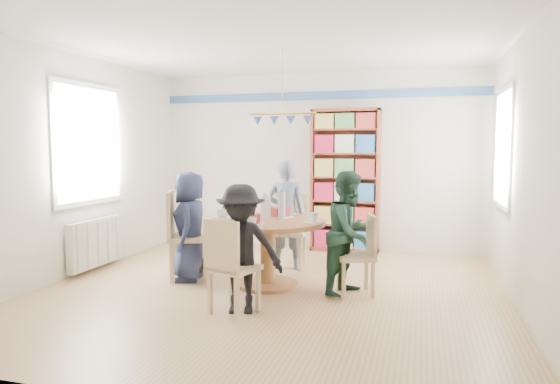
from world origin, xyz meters
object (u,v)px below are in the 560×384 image
(person_far, at_px, (286,214))
(chair_right, at_px, (362,251))
(person_near, at_px, (241,249))
(radiator, at_px, (96,243))
(person_right, at_px, (350,233))
(chair_left, at_px, (182,231))
(person_left, at_px, (190,226))
(bookshelf, at_px, (345,182))
(dining_table, at_px, (267,237))
(chair_far, at_px, (290,226))
(chair_near, at_px, (229,262))

(person_far, bearing_deg, chair_right, 136.55)
(person_far, distance_m, person_near, 1.80)
(radiator, height_order, chair_right, chair_right)
(person_right, bearing_deg, radiator, 107.99)
(chair_left, xyz_separation_m, person_left, (0.11, -0.01, 0.06))
(chair_left, height_order, chair_right, chair_left)
(radiator, relative_size, bookshelf, 0.47)
(radiator, bearing_deg, chair_left, -5.10)
(dining_table, bearing_deg, chair_right, -1.39)
(radiator, distance_m, dining_table, 2.34)
(dining_table, distance_m, bookshelf, 2.27)
(chair_far, height_order, person_right, person_right)
(chair_near, xyz_separation_m, person_far, (0.04, 1.90, 0.20))
(dining_table, height_order, bookshelf, bookshelf)
(chair_right, xyz_separation_m, person_far, (-1.08, 0.89, 0.23))
(person_far, xyz_separation_m, bookshelf, (0.56, 1.29, 0.35))
(chair_right, xyz_separation_m, person_left, (-2.01, 0.01, 0.17))
(chair_left, distance_m, chair_far, 1.46)
(person_right, relative_size, person_far, 0.94)
(dining_table, bearing_deg, person_left, -179.11)
(chair_left, relative_size, person_right, 0.80)
(chair_left, bearing_deg, person_left, -6.04)
(person_right, distance_m, person_far, 1.31)
(chair_far, bearing_deg, person_near, -89.21)
(radiator, bearing_deg, dining_table, -2.72)
(chair_far, height_order, bookshelf, bookshelf)
(chair_left, distance_m, bookshelf, 2.73)
(radiator, xyz_separation_m, person_far, (2.31, 0.75, 0.35))
(chair_right, bearing_deg, person_near, -138.62)
(chair_near, xyz_separation_m, person_right, (0.98, 1.00, 0.16))
(dining_table, relative_size, person_near, 1.07)
(person_far, bearing_deg, person_left, 39.28)
(chair_right, height_order, person_right, person_right)
(chair_near, bearing_deg, person_near, 51.97)
(chair_left, height_order, person_left, person_left)
(radiator, bearing_deg, person_right, -2.64)
(radiator, distance_m, chair_near, 2.56)
(chair_left, bearing_deg, person_right, -1.06)
(person_right, bearing_deg, dining_table, 108.18)
(person_right, relative_size, person_near, 1.08)
(chair_left, distance_m, person_far, 1.36)
(radiator, relative_size, person_left, 0.78)
(person_left, distance_m, person_far, 1.28)
(person_right, bearing_deg, chair_right, -63.45)
(chair_far, bearing_deg, person_far, -97.42)
(radiator, xyz_separation_m, dining_table, (2.33, -0.11, 0.21))
(radiator, bearing_deg, chair_far, 20.94)
(chair_near, xyz_separation_m, person_left, (-0.90, 1.02, 0.14))
(radiator, xyz_separation_m, person_right, (3.26, -0.15, 0.31))
(radiator, bearing_deg, bookshelf, 35.34)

